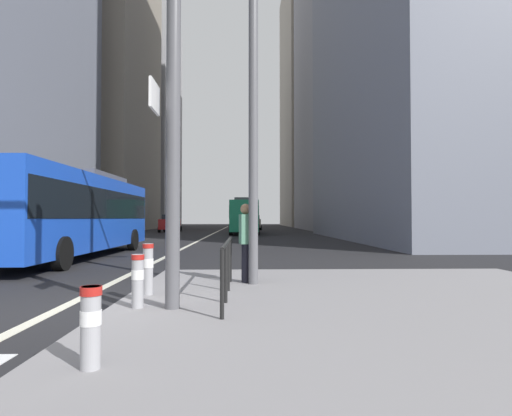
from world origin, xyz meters
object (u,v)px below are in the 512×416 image
(city_bus_blue_oncoming, at_px, (75,210))
(street_lamp_post, at_px, (253,42))
(car_receding_far, at_px, (254,222))
(bollard_left, at_px, (91,322))
(car_receding_near, at_px, (239,223))
(pedestrian_waiting, at_px, (246,239))
(bollard_right, at_px, (138,278))
(car_oncoming_mid, at_px, (170,223))
(traffic_signal_gantry, at_px, (30,49))
(city_bus_red_receding, at_px, (245,215))
(bollard_back, at_px, (148,266))

(city_bus_blue_oncoming, bearing_deg, street_lamp_post, -47.50)
(car_receding_far, distance_m, bollard_left, 50.74)
(car_receding_near, height_order, pedestrian_waiting, car_receding_near)
(bollard_left, xyz_separation_m, bollard_right, (-0.23, 2.57, 0.04))
(car_receding_far, height_order, bollard_right, car_receding_far)
(car_receding_near, xyz_separation_m, bollard_left, (-0.65, -47.67, -0.42))
(car_oncoming_mid, distance_m, street_lamp_post, 38.62)
(traffic_signal_gantry, bearing_deg, car_oncoming_mid, 97.13)
(car_oncoming_mid, height_order, car_receding_far, same)
(city_bus_red_receding, bearing_deg, car_oncoming_mid, 146.37)
(car_oncoming_mid, height_order, bollard_left, car_oncoming_mid)
(traffic_signal_gantry, bearing_deg, bollard_back, 36.42)
(city_bus_red_receding, relative_size, bollard_left, 15.66)
(car_oncoming_mid, relative_size, pedestrian_waiting, 2.51)
(bollard_back, distance_m, pedestrian_waiting, 2.30)
(city_bus_red_receding, relative_size, pedestrian_waiting, 6.97)
(car_receding_far, xyz_separation_m, street_lamp_post, (-1.00, -45.82, 4.29))
(street_lamp_post, distance_m, bollard_back, 5.15)
(bollard_left, bearing_deg, pedestrian_waiting, 74.27)
(city_bus_red_receding, height_order, car_receding_far, city_bus_red_receding)
(bollard_back, bearing_deg, bollard_right, -84.95)
(street_lamp_post, bearing_deg, bollard_back, -148.18)
(traffic_signal_gantry, xyz_separation_m, bollard_back, (1.55, 1.15, -3.47))
(bollard_left, distance_m, bollard_back, 3.68)
(street_lamp_post, distance_m, pedestrian_waiting, 4.20)
(city_bus_blue_oncoming, distance_m, bollard_right, 10.83)
(traffic_signal_gantry, height_order, street_lamp_post, street_lamp_post)
(car_receding_far, height_order, bollard_left, car_receding_far)
(car_receding_far, distance_m, bollard_right, 48.18)
(city_bus_red_receding, distance_m, bollard_left, 36.85)
(traffic_signal_gantry, xyz_separation_m, bollard_left, (1.88, -2.51, -3.56))
(street_lamp_post, distance_m, bollard_right, 5.51)
(city_bus_red_receding, bearing_deg, pedestrian_waiting, -89.94)
(city_bus_blue_oncoming, height_order, traffic_signal_gantry, traffic_signal_gantry)
(pedestrian_waiting, bearing_deg, city_bus_red_receding, 90.06)
(car_oncoming_mid, xyz_separation_m, bollard_back, (6.53, -38.63, -0.33))
(car_receding_far, relative_size, pedestrian_waiting, 2.49)
(car_receding_near, height_order, traffic_signal_gantry, traffic_signal_gantry)
(city_bus_red_receding, xyz_separation_m, bollard_right, (-1.63, -34.23, -1.23))
(bollard_right, height_order, bollard_back, bollard_back)
(city_bus_red_receding, distance_m, car_oncoming_mid, 9.95)
(car_receding_near, height_order, street_lamp_post, street_lamp_post)
(street_lamp_post, height_order, bollard_left, street_lamp_post)
(bollard_right, distance_m, bollard_back, 1.09)
(car_receding_far, height_order, traffic_signal_gantry, traffic_signal_gantry)
(car_oncoming_mid, xyz_separation_m, pedestrian_waiting, (8.29, -37.21, 0.10))
(city_bus_blue_oncoming, distance_m, car_receding_near, 35.98)
(car_receding_near, bearing_deg, traffic_signal_gantry, -93.22)
(traffic_signal_gantry, height_order, bollard_back, traffic_signal_gantry)
(city_bus_red_receding, xyz_separation_m, car_oncoming_mid, (-8.26, 5.49, -0.85))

